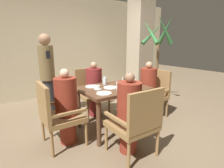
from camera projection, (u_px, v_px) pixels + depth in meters
name	position (u px, v px, depth m)	size (l,w,h in m)	color
ground_plane	(113.00, 127.00, 3.13)	(16.00, 16.00, 0.00)	#7A664C
wall_back	(61.00, 46.00, 4.89)	(8.00, 0.06, 2.80)	beige
pillar_stone	(140.00, 47.00, 4.89)	(0.53, 0.53, 2.70)	tan
dining_table	(113.00, 94.00, 2.98)	(1.11, 0.83, 0.74)	brown
chair_left_side	(57.00, 113.00, 2.48)	(0.55, 0.55, 0.95)	olive
diner_in_left_chair	(66.00, 106.00, 2.54)	(0.32, 0.32, 1.13)	maroon
chair_far_side	(91.00, 90.00, 3.69)	(0.55, 0.55, 0.95)	olive
diner_in_far_chair	(94.00, 88.00, 3.55)	(0.32, 0.32, 1.11)	maroon
chair_right_side	(153.00, 92.00, 3.55)	(0.55, 0.55, 0.95)	olive
diner_in_right_chair	(148.00, 89.00, 3.45)	(0.32, 0.32, 1.13)	maroon
chair_near_corner	(136.00, 121.00, 2.22)	(0.55, 0.55, 0.95)	olive
diner_in_near_chair	(129.00, 113.00, 2.32)	(0.32, 0.32, 1.11)	maroon
standing_host	(47.00, 74.00, 3.38)	(0.28, 0.32, 1.65)	#2D2D33
potted_palm	(156.00, 80.00, 4.16)	(0.67, 0.64, 2.06)	brown
plate_main_left	(111.00, 87.00, 2.92)	(0.23, 0.23, 0.01)	white
plate_main_right	(92.00, 86.00, 2.99)	(0.23, 0.23, 0.01)	white
plate_dessert_center	(104.00, 93.00, 2.59)	(0.23, 0.23, 0.01)	white
teacup_with_saucer	(98.00, 88.00, 2.84)	(0.13, 0.13, 0.06)	white
water_bottle	(129.00, 82.00, 2.80)	(0.07, 0.07, 0.28)	silver
glass_tall_near	(118.00, 86.00, 2.77)	(0.07, 0.07, 0.14)	silver
glass_tall_mid	(105.00, 81.00, 3.15)	(0.07, 0.07, 0.14)	silver
salt_shaker	(123.00, 80.00, 3.38)	(0.03, 0.03, 0.09)	white
pepper_shaker	(125.00, 79.00, 3.40)	(0.03, 0.03, 0.08)	#4C3D2D
fork_beside_plate	(123.00, 83.00, 3.26)	(0.20, 0.03, 0.00)	silver
knife_beside_plate	(129.00, 87.00, 3.00)	(0.22, 0.03, 0.00)	silver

